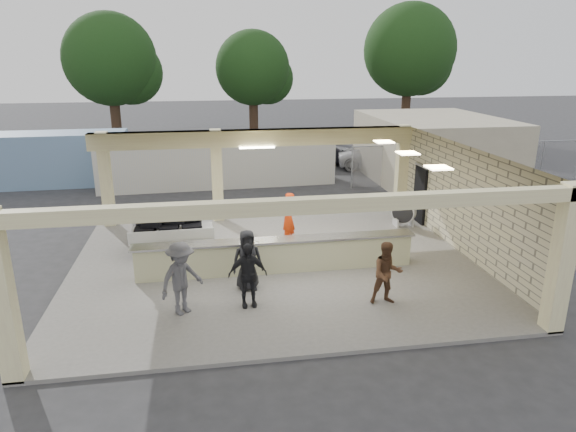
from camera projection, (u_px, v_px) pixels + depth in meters
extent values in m
plane|color=#2B2B2E|center=(274.00, 267.00, 15.54)|extent=(120.00, 120.00, 0.00)
cube|color=slate|center=(274.00, 265.00, 15.53)|extent=(12.00, 10.00, 0.10)
cube|color=beige|center=(273.00, 153.00, 14.49)|extent=(12.00, 10.00, 0.02)
cube|color=beige|center=(465.00, 203.00, 15.95)|extent=(0.02, 10.00, 3.50)
cube|color=black|center=(420.00, 195.00, 19.13)|extent=(0.10, 0.95, 2.10)
cube|color=beige|center=(256.00, 138.00, 19.05)|extent=(12.00, 0.50, 0.60)
cube|color=beige|center=(307.00, 205.00, 9.97)|extent=(12.00, 0.30, 0.30)
cube|color=beige|center=(106.00, 180.00, 18.62)|extent=(0.40, 0.40, 3.50)
cube|color=beige|center=(217.00, 176.00, 19.24)|extent=(0.40, 0.40, 3.50)
cube|color=beige|center=(402.00, 169.00, 20.42)|extent=(0.40, 0.40, 3.50)
cube|color=beige|center=(2.00, 298.00, 9.59)|extent=(0.40, 0.40, 3.50)
cube|color=beige|center=(562.00, 260.00, 11.39)|extent=(0.40, 0.40, 3.50)
cube|color=white|center=(257.00, 147.00, 18.91)|extent=(1.30, 0.12, 0.06)
cube|color=#FFEABF|center=(384.00, 142.00, 16.50)|extent=(0.55, 0.55, 0.04)
cube|color=#FFEABF|center=(408.00, 153.00, 14.62)|extent=(0.55, 0.55, 0.04)
cube|color=#FFEABF|center=(438.00, 168.00, 12.74)|extent=(0.55, 0.55, 0.04)
cube|color=#BCBB8C|center=(277.00, 256.00, 14.91)|extent=(8.00, 0.50, 0.90)
cube|color=#B7B7BC|center=(276.00, 240.00, 14.76)|extent=(8.20, 0.58, 0.06)
cube|color=silver|center=(172.00, 233.00, 16.33)|extent=(2.61, 1.62, 0.12)
cylinder|color=black|center=(139.00, 254.00, 15.74)|extent=(0.14, 0.41, 0.41)
cylinder|color=black|center=(142.00, 241.00, 16.80)|extent=(0.14, 0.41, 0.41)
cylinder|color=black|center=(206.00, 249.00, 16.11)|extent=(0.14, 0.41, 0.41)
cylinder|color=black|center=(205.00, 237.00, 17.17)|extent=(0.14, 0.41, 0.41)
cube|color=silver|center=(173.00, 220.00, 16.99)|extent=(2.57, 0.12, 0.31)
cube|color=silver|center=(172.00, 235.00, 15.55)|extent=(2.57, 0.12, 0.31)
cube|color=black|center=(145.00, 232.00, 15.83)|extent=(0.61, 0.41, 0.27)
cube|color=black|center=(168.00, 231.00, 15.96)|extent=(0.61, 0.41, 0.27)
cube|color=black|center=(192.00, 229.00, 16.10)|extent=(0.61, 0.41, 0.27)
cube|color=black|center=(146.00, 226.00, 16.41)|extent=(0.61, 0.41, 0.27)
cube|color=black|center=(169.00, 225.00, 16.54)|extent=(0.61, 0.41, 0.27)
cube|color=black|center=(192.00, 223.00, 16.67)|extent=(0.61, 0.41, 0.27)
cube|color=black|center=(151.00, 222.00, 15.88)|extent=(0.61, 0.41, 0.27)
cube|color=black|center=(175.00, 219.00, 16.21)|extent=(0.61, 0.41, 0.27)
cube|color=black|center=(191.00, 216.00, 16.49)|extent=(0.61, 0.41, 0.27)
cube|color=black|center=(159.00, 217.00, 16.40)|extent=(0.61, 0.41, 0.27)
cube|color=black|center=(164.00, 211.00, 16.07)|extent=(0.61, 0.41, 0.27)
cube|color=black|center=(184.00, 209.00, 16.28)|extent=(0.61, 0.41, 0.27)
cylinder|color=silver|center=(404.00, 212.00, 18.85)|extent=(0.86, 0.78, 0.88)
cylinder|color=black|center=(404.00, 212.00, 18.85)|extent=(0.81, 0.75, 0.78)
cube|color=silver|center=(396.00, 222.00, 18.92)|extent=(0.06, 0.49, 0.29)
cube|color=silver|center=(411.00, 221.00, 19.01)|extent=(0.06, 0.49, 0.29)
imported|color=red|center=(288.00, 218.00, 17.00)|extent=(0.66, 0.71, 1.74)
imported|color=brown|center=(387.00, 273.00, 12.85)|extent=(0.81, 0.39, 1.63)
imported|color=black|center=(248.00, 275.00, 12.71)|extent=(0.99, 0.40, 1.67)
imported|color=#4E4E53|center=(181.00, 278.00, 12.32)|extent=(1.18, 1.07, 1.84)
imported|color=black|center=(247.00, 260.00, 13.64)|extent=(0.85, 0.43, 1.66)
imported|color=silver|center=(380.00, 157.00, 28.75)|extent=(4.98, 3.25, 1.31)
imported|color=silver|center=(435.00, 151.00, 30.21)|extent=(4.54, 1.73, 1.43)
imported|color=black|center=(323.00, 154.00, 29.78)|extent=(4.02, 1.52, 1.33)
cube|color=#BABAB6|center=(218.00, 160.00, 25.07)|extent=(11.38, 2.76, 2.45)
cube|color=#6984A8|center=(23.00, 160.00, 24.87)|extent=(9.82, 2.53, 2.54)
cylinder|color=gray|center=(352.00, 168.00, 24.49)|extent=(0.06, 0.06, 2.00)
cylinder|color=gray|center=(392.00, 166.00, 24.80)|extent=(0.06, 0.06, 2.00)
cylinder|color=gray|center=(431.00, 165.00, 25.11)|extent=(0.06, 0.06, 2.00)
cylinder|color=gray|center=(469.00, 163.00, 25.42)|extent=(0.06, 0.06, 2.00)
cylinder|color=gray|center=(506.00, 162.00, 25.73)|extent=(0.06, 0.06, 2.00)
cylinder|color=gray|center=(542.00, 161.00, 26.04)|extent=(0.06, 0.06, 2.00)
cube|color=gray|center=(469.00, 163.00, 25.42)|extent=(12.00, 0.02, 2.00)
cylinder|color=gray|center=(471.00, 143.00, 25.12)|extent=(12.00, 0.05, 0.05)
cylinder|color=#382619|center=(115.00, 112.00, 36.21)|extent=(0.70, 0.70, 4.50)
sphere|color=black|center=(110.00, 59.00, 35.13)|extent=(6.30, 6.30, 6.30)
sphere|color=black|center=(130.00, 72.00, 36.15)|extent=(4.50, 4.50, 4.50)
cylinder|color=#382619|center=(254.00, 111.00, 39.72)|extent=(0.70, 0.70, 4.00)
sphere|color=black|center=(253.00, 68.00, 38.76)|extent=(5.60, 5.60, 5.60)
sphere|color=black|center=(268.00, 78.00, 39.75)|extent=(4.00, 4.00, 4.00)
cylinder|color=#382619|center=(406.00, 103.00, 40.49)|extent=(0.70, 0.70, 5.00)
sphere|color=black|center=(410.00, 50.00, 39.29)|extent=(7.00, 7.00, 7.00)
sphere|color=black|center=(420.00, 63.00, 40.34)|extent=(5.00, 5.00, 5.00)
cube|color=#B3A98E|center=(433.00, 149.00, 25.95)|extent=(6.00, 8.00, 3.20)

